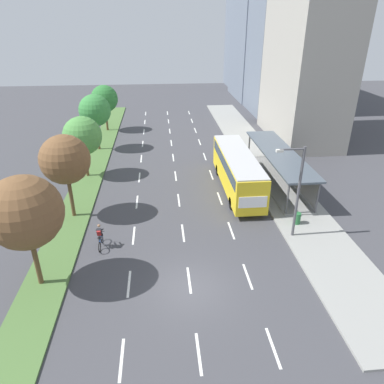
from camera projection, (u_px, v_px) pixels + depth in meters
name	position (u px, v px, depth m)	size (l,w,h in m)	color
ground_plane	(190.00, 289.00, 20.18)	(140.00, 140.00, 0.00)	#424247
median_strip	(95.00, 164.00, 37.34)	(2.60, 52.00, 0.12)	#4C7038
sidewalk_right	(258.00, 158.00, 38.80)	(4.50, 52.00, 0.15)	gray
lane_divider_left	(140.00, 167.00, 36.57)	(0.14, 48.34, 0.01)	white
lane_divider_center	(174.00, 166.00, 36.86)	(0.14, 48.34, 0.01)	white
lane_divider_right	(208.00, 165.00, 37.16)	(0.14, 48.34, 0.01)	white
bus_shelter	(281.00, 164.00, 32.38)	(2.90, 13.20, 2.86)	gray
bus	(237.00, 168.00, 30.98)	(2.54, 11.29, 3.37)	yellow
cyclist	(100.00, 237.00, 23.53)	(0.46, 1.82, 1.71)	black
median_tree_nearest	(25.00, 213.00, 18.47)	(3.99, 3.99, 6.63)	brown
median_tree_second	(65.00, 160.00, 25.48)	(3.61, 3.61, 6.40)	brown
median_tree_third	(82.00, 136.00, 32.69)	(3.56, 3.56, 5.75)	brown
median_tree_fourth	(95.00, 110.00, 39.43)	(3.52, 3.52, 6.25)	brown
median_tree_fifth	(104.00, 99.00, 46.52)	(3.49, 3.49, 5.95)	brown
streetlight	(297.00, 187.00, 23.27)	(1.91, 0.24, 6.50)	#4C4C51
trash_bin	(297.00, 218.00, 26.16)	(0.52, 0.52, 0.85)	#286B38
building_near_right	(310.00, 31.00, 40.09)	(6.57, 13.95, 25.09)	#A39E93
building_mid_right	(290.00, 36.00, 54.81)	(11.83, 12.15, 22.63)	slate
building_far_right	(259.00, 30.00, 64.05)	(8.01, 13.45, 23.86)	slate
building_tall_right	(251.00, 30.00, 75.68)	(9.45, 9.83, 23.07)	slate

